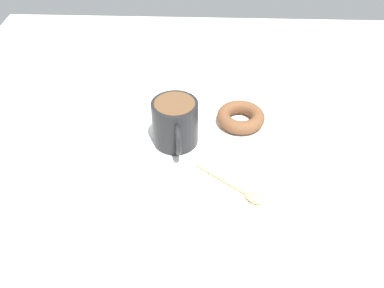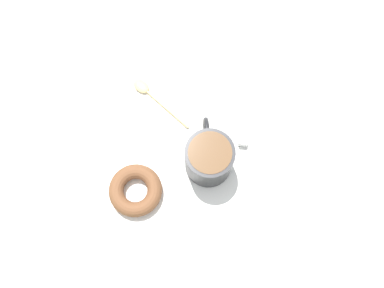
% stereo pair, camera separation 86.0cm
% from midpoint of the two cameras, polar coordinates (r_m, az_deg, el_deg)
% --- Properties ---
extents(ground_plane, '(1.20, 1.20, 0.02)m').
position_cam_midpoint_polar(ground_plane, '(0.71, -3.99, -31.31)').
color(ground_plane, beige).
extents(napkin, '(0.33, 0.33, 0.00)m').
position_cam_midpoint_polar(napkin, '(0.70, -1.24, -32.00)').
color(napkin, white).
rests_on(napkin, ground_plane).
extents(coffee_cup, '(0.12, 0.09, 0.09)m').
position_cam_midpoint_polar(coffee_cup, '(0.66, 1.89, -35.89)').
color(coffee_cup, black).
rests_on(coffee_cup, napkin).
extents(donut, '(0.10, 0.10, 0.03)m').
position_cam_midpoint_polar(donut, '(0.72, -11.91, -38.48)').
color(donut, brown).
rests_on(donut, napkin).
extents(spoon, '(0.10, 0.12, 0.01)m').
position_cam_midpoint_polar(spoon, '(0.68, -8.99, -22.83)').
color(spoon, '#D8B772').
rests_on(spoon, napkin).
extents(sugar_cube, '(0.02, 0.02, 0.02)m').
position_cam_midpoint_polar(sugar_cube, '(0.69, 8.22, -31.22)').
color(sugar_cube, white).
rests_on(sugar_cube, napkin).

